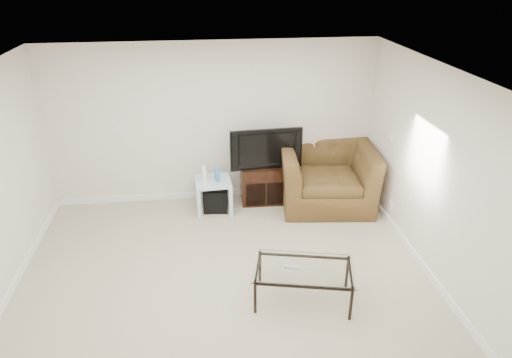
{
  "coord_description": "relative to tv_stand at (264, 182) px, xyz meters",
  "views": [
    {
      "loc": [
        -0.2,
        -4.2,
        3.53
      ],
      "look_at": [
        0.5,
        1.2,
        0.9
      ],
      "focal_mm": 32.0,
      "sensor_mm": 36.0,
      "label": 1
    }
  ],
  "objects": [
    {
      "name": "floor",
      "position": [
        -0.77,
        -2.28,
        -0.31
      ],
      "size": [
        5.0,
        5.0,
        0.0
      ],
      "primitive_type": "plane",
      "color": "tan",
      "rests_on": "ground"
    },
    {
      "name": "ceiling",
      "position": [
        -0.77,
        -2.28,
        2.19
      ],
      "size": [
        5.0,
        5.0,
        0.0
      ],
      "primitive_type": "plane",
      "color": "white",
      "rests_on": "ground"
    },
    {
      "name": "wall_back",
      "position": [
        -0.77,
        0.22,
        0.94
      ],
      "size": [
        5.0,
        0.02,
        2.5
      ],
      "primitive_type": "cube",
      "color": "silver",
      "rests_on": "ground"
    },
    {
      "name": "wall_right",
      "position": [
        1.73,
        -2.28,
        0.94
      ],
      "size": [
        0.02,
        5.0,
        2.5
      ],
      "primitive_type": "cube",
      "color": "silver",
      "rests_on": "ground"
    },
    {
      "name": "plate_back",
      "position": [
        -2.17,
        0.21,
        0.94
      ],
      "size": [
        0.12,
        0.02,
        0.12
      ],
      "primitive_type": "cube",
      "color": "white",
      "rests_on": "wall_back"
    },
    {
      "name": "plate_right_switch",
      "position": [
        1.72,
        -0.68,
        0.94
      ],
      "size": [
        0.02,
        0.09,
        0.13
      ],
      "primitive_type": "cube",
      "color": "white",
      "rests_on": "wall_right"
    },
    {
      "name": "plate_right_outlet",
      "position": [
        1.72,
        -0.98,
        -0.01
      ],
      "size": [
        0.02,
        0.08,
        0.12
      ],
      "primitive_type": "cube",
      "color": "white",
      "rests_on": "wall_right"
    },
    {
      "name": "tv_stand",
      "position": [
        0.0,
        0.0,
        0.0
      ],
      "size": [
        0.75,
        0.53,
        0.62
      ],
      "primitive_type": null,
      "rotation": [
        0.0,
        0.0,
        -0.02
      ],
      "color": "black",
      "rests_on": "floor"
    },
    {
      "name": "dvd_player",
      "position": [
        -0.0,
        -0.04,
        0.21
      ],
      "size": [
        0.45,
        0.32,
        0.06
      ],
      "primitive_type": "cube",
      "rotation": [
        0.0,
        0.0,
        -0.02
      ],
      "color": "black",
      "rests_on": "tv_stand"
    },
    {
      "name": "television",
      "position": [
        -0.0,
        -0.03,
        0.63
      ],
      "size": [
        1.04,
        0.26,
        0.64
      ],
      "primitive_type": "imported",
      "rotation": [
        0.0,
        0.0,
        0.05
      ],
      "color": "black",
      "rests_on": "tv_stand"
    },
    {
      "name": "side_table",
      "position": [
        -0.82,
        -0.23,
        -0.05
      ],
      "size": [
        0.55,
        0.55,
        0.51
      ],
      "primitive_type": null,
      "rotation": [
        0.0,
        0.0,
        0.04
      ],
      "color": "silver",
      "rests_on": "floor"
    },
    {
      "name": "subwoofer",
      "position": [
        -0.79,
        -0.21,
        -0.13
      ],
      "size": [
        0.4,
        0.4,
        0.37
      ],
      "primitive_type": "cube",
      "rotation": [
        0.0,
        0.0,
        -0.1
      ],
      "color": "black",
      "rests_on": "floor"
    },
    {
      "name": "game_console",
      "position": [
        -0.95,
        -0.26,
        0.32
      ],
      "size": [
        0.06,
        0.17,
        0.23
      ],
      "primitive_type": "cube",
      "rotation": [
        0.0,
        0.0,
        0.04
      ],
      "color": "white",
      "rests_on": "side_table"
    },
    {
      "name": "game_case",
      "position": [
        -0.76,
        -0.25,
        0.3
      ],
      "size": [
        0.08,
        0.16,
        0.2
      ],
      "primitive_type": "cube",
      "rotation": [
        0.0,
        0.0,
        0.18
      ],
      "color": "#337FCC",
      "rests_on": "side_table"
    },
    {
      "name": "recliner",
      "position": [
        0.96,
        -0.23,
        0.32
      ],
      "size": [
        1.55,
        1.1,
        1.26
      ],
      "primitive_type": "imported",
      "rotation": [
        0.0,
        0.0,
        -0.12
      ],
      "color": "#4B3020",
      "rests_on": "floor"
    },
    {
      "name": "coffee_table",
      "position": [
        0.09,
        -2.45,
        -0.09
      ],
      "size": [
        1.22,
        0.86,
        0.43
      ],
      "primitive_type": null,
      "rotation": [
        0.0,
        0.0,
        -0.23
      ],
      "color": "black",
      "rests_on": "floor"
    },
    {
      "name": "remote",
      "position": [
        -0.04,
        -2.43,
        0.14
      ],
      "size": [
        0.18,
        0.11,
        0.02
      ],
      "primitive_type": "cube",
      "rotation": [
        0.0,
        0.0,
        -0.41
      ],
      "color": "#B2B2B7",
      "rests_on": "coffee_table"
    }
  ]
}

